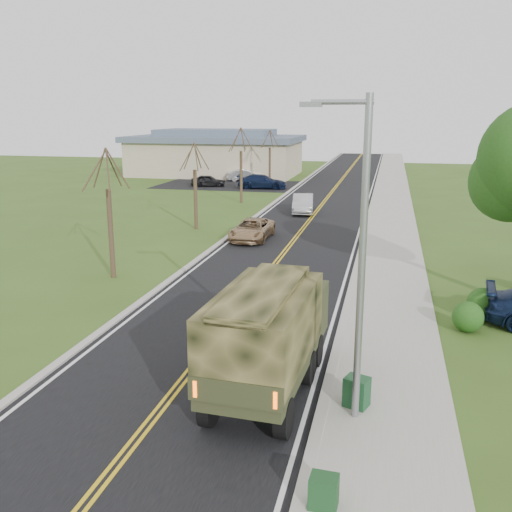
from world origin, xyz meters
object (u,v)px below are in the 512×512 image
(military_truck, at_px, (269,329))
(suv_champagne, at_px, (252,229))
(utility_box_far, at_px, (324,492))
(utility_box_near, at_px, (357,392))
(sedan_silver, at_px, (303,204))

(military_truck, height_order, suv_champagne, military_truck)
(military_truck, xyz_separation_m, suv_champagne, (-5.10, 19.08, -1.19))
(suv_champagne, xyz_separation_m, utility_box_far, (7.17, -23.70, -0.21))
(utility_box_near, bearing_deg, sedan_silver, 121.27)
(sedan_silver, relative_size, utility_box_far, 6.78)
(suv_champagne, height_order, sedan_silver, sedan_silver)
(military_truck, relative_size, utility_box_far, 10.03)
(sedan_silver, bearing_deg, utility_box_far, -87.83)
(suv_champagne, relative_size, utility_box_far, 7.05)
(sedan_silver, height_order, utility_box_far, sedan_silver)
(suv_champagne, xyz_separation_m, sedan_silver, (1.59, 10.30, 0.09))
(suv_champagne, xyz_separation_m, utility_box_near, (7.55, -19.56, -0.14))
(suv_champagne, distance_m, utility_box_near, 20.97)
(utility_box_far, bearing_deg, military_truck, 117.15)
(sedan_silver, height_order, utility_box_near, sedan_silver)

